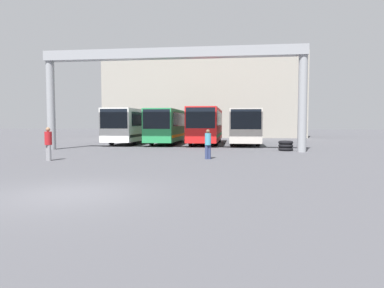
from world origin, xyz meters
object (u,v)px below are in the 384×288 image
bus_slot_2 (206,124)px  pedestrian_near_right (48,143)px  bus_slot_1 (170,124)px  pedestrian_mid_left (208,143)px  bus_slot_0 (134,124)px  tire_stack (286,146)px  bus_slot_3 (244,125)px

bus_slot_2 → pedestrian_near_right: 17.46m
bus_slot_1 → pedestrian_mid_left: 15.33m
bus_slot_1 → bus_slot_0: bearing=-173.8°
pedestrian_mid_left → pedestrian_near_right: bearing=-7.4°
pedestrian_mid_left → tire_stack: pedestrian_mid_left is taller
bus_slot_0 → bus_slot_2: (7.23, -0.01, 0.04)m
tire_stack → bus_slot_2: bearing=129.6°
bus_slot_2 → bus_slot_3: bearing=3.9°
bus_slot_2 → pedestrian_near_right: size_ratio=6.29×
bus_slot_2 → pedestrian_mid_left: (1.30, -14.08, -1.05)m
bus_slot_2 → pedestrian_near_right: bus_slot_2 is taller
bus_slot_0 → bus_slot_3: bearing=1.2°
bus_slot_0 → tire_stack: bearing=-29.6°
bus_slot_3 → tire_stack: (2.78, -7.98, -1.48)m
bus_slot_3 → pedestrian_near_right: (-10.62, -16.20, -0.90)m
bus_slot_3 → tire_stack: 8.57m
bus_slot_0 → pedestrian_mid_left: bearing=-58.8°
bus_slot_1 → bus_slot_3: bearing=-1.3°
bus_slot_0 → pedestrian_near_right: (0.22, -15.97, -0.94)m
bus_slot_1 → pedestrian_near_right: bus_slot_1 is taller
bus_slot_3 → bus_slot_2: bearing=-176.1°
bus_slot_1 → tire_stack: bearing=-39.1°
bus_slot_3 → tire_stack: bus_slot_3 is taller
pedestrian_near_right → bus_slot_2: bearing=102.0°
pedestrian_mid_left → bus_slot_3: bearing=-119.3°
bus_slot_0 → bus_slot_2: 7.23m
bus_slot_3 → bus_slot_1: bearing=178.7°
pedestrian_near_right → pedestrian_mid_left: pedestrian_near_right is taller
bus_slot_1 → bus_slot_2: size_ratio=1.07×
bus_slot_1 → pedestrian_mid_left: size_ratio=7.27×
pedestrian_mid_left → bus_slot_1: bearing=-91.4°
bus_slot_2 → bus_slot_3: bus_slot_2 is taller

